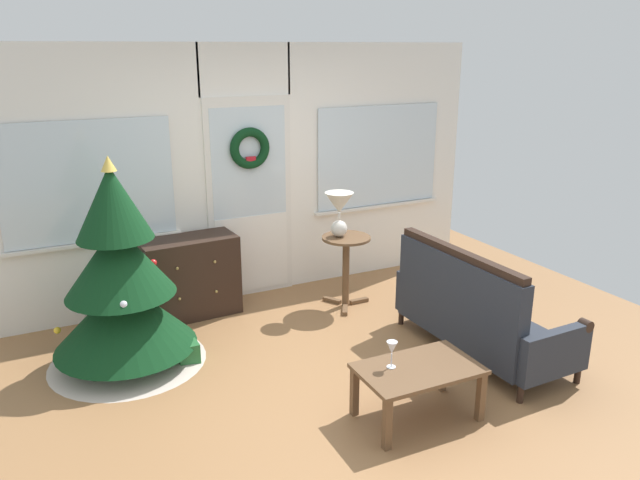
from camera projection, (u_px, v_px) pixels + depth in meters
The scene contains 10 objects.
ground_plane at pixel (346, 381), 4.86m from camera, with size 6.76×6.76×0.00m, color #996B42.
back_wall_with_door at pixel (248, 173), 6.25m from camera, with size 5.20×0.19×2.55m.
christmas_tree at pixel (121, 289), 4.97m from camera, with size 1.28×1.28×1.73m.
dresser_cabinet at pixel (190, 277), 5.96m from camera, with size 0.92×0.48×0.78m.
settee_sofa at pixel (474, 313), 5.19m from camera, with size 0.74×1.66×0.96m.
side_table at pixel (346, 257), 6.12m from camera, with size 0.50×0.48×0.73m.
table_lamp at pixel (339, 208), 5.98m from camera, with size 0.28×0.28×0.44m.
coffee_table at pixel (418, 374), 4.29m from camera, with size 0.85×0.54×0.40m.
wine_glass at pixel (392, 349), 4.23m from camera, with size 0.08×0.08×0.20m.
gift_box at pixel (188, 353), 5.13m from camera, with size 0.17×0.16×0.17m, color #266633.
Camera 1 is at (-2.11, -3.76, 2.51)m, focal length 34.78 mm.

